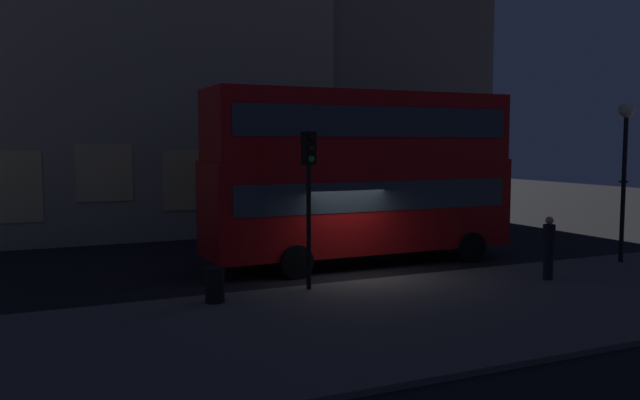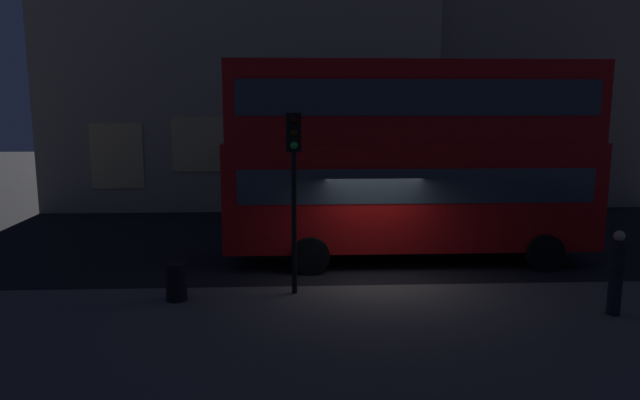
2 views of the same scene
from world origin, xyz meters
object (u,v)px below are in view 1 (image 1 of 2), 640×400
object	(u,v)px
traffic_light_near_kerb	(309,177)
pedestrian	(549,247)
double_decker_bus	(361,169)
street_lamp	(625,145)
litter_bin	(215,285)

from	to	relation	value
traffic_light_near_kerb	pedestrian	distance (m)	7.03
double_decker_bus	street_lamp	size ratio (longest dim) A/B	2.02
traffic_light_near_kerb	litter_bin	xyz separation A→B (m)	(-2.60, -0.34, -2.51)
pedestrian	litter_bin	xyz separation A→B (m)	(-9.13, 1.32, -0.49)
double_decker_bus	litter_bin	distance (m)	7.23
traffic_light_near_kerb	pedestrian	world-z (taller)	traffic_light_near_kerb
pedestrian	litter_bin	world-z (taller)	pedestrian
street_lamp	litter_bin	world-z (taller)	street_lamp
litter_bin	double_decker_bus	bearing A→B (deg)	31.13
street_lamp	pedestrian	world-z (taller)	street_lamp
street_lamp	litter_bin	xyz separation A→B (m)	(-13.25, 0.20, -3.31)
double_decker_bus	litter_bin	size ratio (longest dim) A/B	12.21
street_lamp	litter_bin	distance (m)	13.66
traffic_light_near_kerb	litter_bin	distance (m)	3.63
double_decker_bus	litter_bin	xyz separation A→B (m)	(-5.80, -3.50, -2.54)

